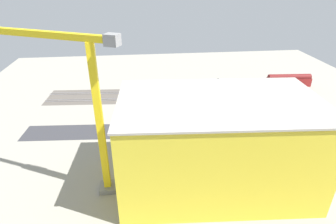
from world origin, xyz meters
TOP-DOWN VIEW (x-y plane):
  - ground_plane at (0.00, 0.00)m, footprint 166.74×166.74m
  - rail_bed at (0.00, -21.46)m, footprint 104.93×21.23m
  - street_asphalt at (0.00, 5.33)m, footprint 104.58×15.65m
  - track_rails at (0.00, -21.46)m, footprint 104.01×14.82m
  - platform_canopy_near at (-6.12, -12.78)m, footprint 50.77×7.49m
  - locomotive at (-21.75, -24.75)m, footprint 15.11×3.56m
  - passenger_coach at (-46.14, -24.76)m, footprint 18.53×4.02m
  - parked_car_0 at (-31.24, 1.87)m, footprint 4.40×2.03m
  - parked_car_1 at (-23.91, 1.26)m, footprint 4.23×1.90m
  - parked_car_2 at (-15.50, 2.10)m, footprint 4.55×2.15m
  - parked_car_3 at (-8.59, 2.36)m, footprint 4.90×2.16m
  - parked_car_4 at (-0.05, 2.31)m, footprint 4.56×1.85m
  - parked_car_5 at (6.78, 1.90)m, footprint 4.68×2.03m
  - construction_building at (0.17, 29.29)m, footprint 42.42×26.17m
  - construction_roof_slab at (0.17, 29.29)m, footprint 43.06×26.80m
  - tower_crane at (27.14, 28.00)m, footprint 28.13×14.56m
  - box_truck_0 at (-1.61, 13.04)m, footprint 9.07×3.59m
  - box_truck_1 at (8.69, 12.59)m, footprint 9.79×3.28m
  - box_truck_2 at (10.41, 11.76)m, footprint 9.38×3.22m
  - street_tree_0 at (-3.33, 10.66)m, footprint 5.24×5.24m
  - street_tree_1 at (-28.29, 9.57)m, footprint 4.69×4.69m
  - street_tree_2 at (-26.47, 11.18)m, footprint 4.54×4.54m
  - street_tree_3 at (-31.40, 9.66)m, footprint 6.39×6.39m
  - street_tree_4 at (16.38, 10.65)m, footprint 5.76×5.76m
  - traffic_light at (-13.53, 0.63)m, footprint 0.50×0.36m

SIDE VIEW (x-z plane):
  - ground_plane at x=0.00m, z-range 0.00..0.00m
  - rail_bed at x=0.00m, z-range 0.00..0.01m
  - street_asphalt at x=0.00m, z-range 0.00..0.01m
  - track_rails at x=0.00m, z-range 0.12..0.24m
  - parked_car_0 at x=-31.24m, z-range -0.09..1.53m
  - parked_car_1 at x=-23.91m, z-range -0.08..1.62m
  - parked_car_5 at x=6.78m, z-range -0.09..1.66m
  - parked_car_4 at x=-0.05m, z-range -0.09..1.67m
  - parked_car_3 at x=-8.59m, z-range -0.10..1.69m
  - parked_car_2 at x=-15.50m, z-range -0.10..1.72m
  - box_truck_2 at x=10.41m, z-range -0.01..3.30m
  - box_truck_1 at x=8.69m, z-range -0.01..3.42m
  - box_truck_0 at x=-1.61m, z-range -0.03..3.48m
  - locomotive at x=-21.75m, z-range -0.72..4.27m
  - passenger_coach at x=-46.14m, z-range 0.15..5.94m
  - platform_canopy_near at x=-6.12m, z-range 1.79..5.92m
  - street_tree_2 at x=-26.47m, z-range 0.90..7.28m
  - street_tree_1 at x=-28.29m, z-range 1.08..7.97m
  - traffic_light at x=-13.53m, z-range 1.11..8.14m
  - street_tree_0 at x=-3.33m, z-range 1.19..8.85m
  - street_tree_4 at x=16.38m, z-range 1.21..9.40m
  - street_tree_3 at x=-31.40m, z-range 1.38..10.54m
  - construction_building at x=0.17m, z-range 0.00..20.60m
  - construction_roof_slab at x=0.17m, z-range 20.60..21.00m
  - tower_crane at x=27.14m, z-range 3.83..38.65m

